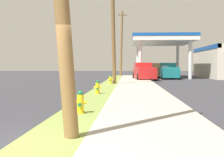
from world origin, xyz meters
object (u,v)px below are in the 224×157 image
at_px(truck_red_at_forecourt, 144,72).
at_px(car_white_by_near_pump, 147,71).
at_px(truck_tan_at_far_bay, 154,71).
at_px(fire_hydrant_third, 110,80).
at_px(utility_pole_background, 121,43).
at_px(truck_teal_on_apron, 169,71).
at_px(utility_pole_midground, 113,28).
at_px(fire_hydrant_nearest, 80,103).
at_px(fire_hydrant_second, 98,88).

bearing_deg(truck_red_at_forecourt, car_white_by_near_pump, 85.00).
bearing_deg(truck_tan_at_far_bay, fire_hydrant_third, -107.87).
height_order(utility_pole_background, truck_teal_on_apron, utility_pole_background).
bearing_deg(utility_pole_midground, truck_tan_at_far_bay, 72.89).
xyz_separation_m(fire_hydrant_nearest, car_white_by_near_pump, (4.47, 37.65, 0.28)).
xyz_separation_m(fire_hydrant_second, utility_pole_background, (0.58, 28.06, 4.55)).
xyz_separation_m(fire_hydrant_third, truck_teal_on_apron, (6.45, 12.09, 0.47)).
bearing_deg(fire_hydrant_nearest, truck_teal_on_apron, 76.68).
relative_size(utility_pole_background, truck_teal_on_apron, 1.77).
height_order(fire_hydrant_nearest, utility_pole_background, utility_pole_background).
relative_size(fire_hydrant_third, utility_pole_midground, 0.08).
xyz_separation_m(fire_hydrant_nearest, truck_tan_at_far_bay, (5.02, 30.75, 0.47)).
bearing_deg(utility_pole_background, truck_tan_at_far_bay, -39.64).
bearing_deg(truck_red_at_forecourt, fire_hydrant_third, -110.07).
bearing_deg(truck_teal_on_apron, utility_pole_midground, -117.29).
distance_m(utility_pole_midground, truck_red_at_forecourt, 10.21).
relative_size(fire_hydrant_nearest, utility_pole_background, 0.08).
xyz_separation_m(truck_teal_on_apron, truck_tan_at_far_bay, (-1.43, 3.47, 0.00)).
xyz_separation_m(fire_hydrant_nearest, fire_hydrant_third, (0.01, 15.19, 0.00)).
xyz_separation_m(fire_hydrant_nearest, utility_pole_midground, (0.25, 15.25, 4.35)).
xyz_separation_m(truck_red_at_forecourt, truck_tan_at_far_bay, (1.73, 6.57, 0.00)).
distance_m(fire_hydrant_second, truck_teal_on_apron, 21.82).
bearing_deg(utility_pole_background, fire_hydrant_third, -91.29).
bearing_deg(truck_teal_on_apron, fire_hydrant_nearest, -103.32).
relative_size(fire_hydrant_third, truck_teal_on_apron, 0.14).
distance_m(fire_hydrant_third, truck_teal_on_apron, 13.71).
height_order(fire_hydrant_nearest, fire_hydrant_third, same).
bearing_deg(fire_hydrant_third, truck_tan_at_far_bay, 72.13).
xyz_separation_m(utility_pole_background, truck_teal_on_apron, (6.01, -7.26, -4.08)).
bearing_deg(fire_hydrant_second, fire_hydrant_third, 89.05).
bearing_deg(fire_hydrant_third, truck_red_at_forecourt, 69.93).
bearing_deg(truck_teal_on_apron, fire_hydrant_second, -107.59).
bearing_deg(fire_hydrant_nearest, utility_pole_midground, 89.07).
distance_m(utility_pole_midground, truck_teal_on_apron, 14.08).
bearing_deg(utility_pole_background, utility_pole_midground, -90.57).
bearing_deg(utility_pole_background, truck_red_at_forecourt, -74.62).
distance_m(fire_hydrant_nearest, truck_teal_on_apron, 28.03).
xyz_separation_m(fire_hydrant_third, truck_red_at_forecourt, (3.28, 8.99, 0.47)).
relative_size(car_white_by_near_pump, truck_tan_at_far_bay, 0.84).
distance_m(utility_pole_background, truck_teal_on_apron, 10.28).
bearing_deg(car_white_by_near_pump, utility_pole_midground, -100.67).
distance_m(truck_red_at_forecourt, truck_tan_at_far_bay, 6.79).
distance_m(truck_teal_on_apron, truck_tan_at_far_bay, 3.75).
height_order(truck_red_at_forecourt, truck_teal_on_apron, same).
xyz_separation_m(fire_hydrant_nearest, fire_hydrant_second, (-0.14, 6.48, 0.00)).
bearing_deg(truck_red_at_forecourt, utility_pole_background, 105.38).
relative_size(fire_hydrant_second, car_white_by_near_pump, 0.16).
height_order(utility_pole_midground, utility_pole_background, utility_pole_background).
height_order(utility_pole_midground, truck_red_at_forecourt, utility_pole_midground).
relative_size(fire_hydrant_nearest, utility_pole_midground, 0.08).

